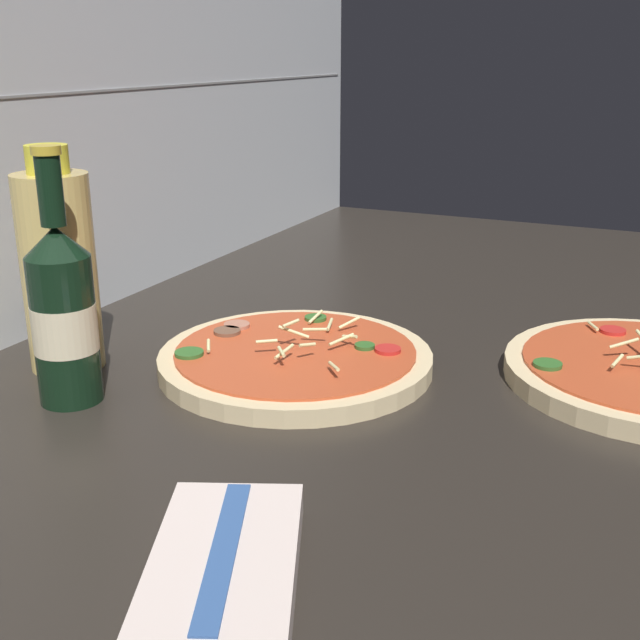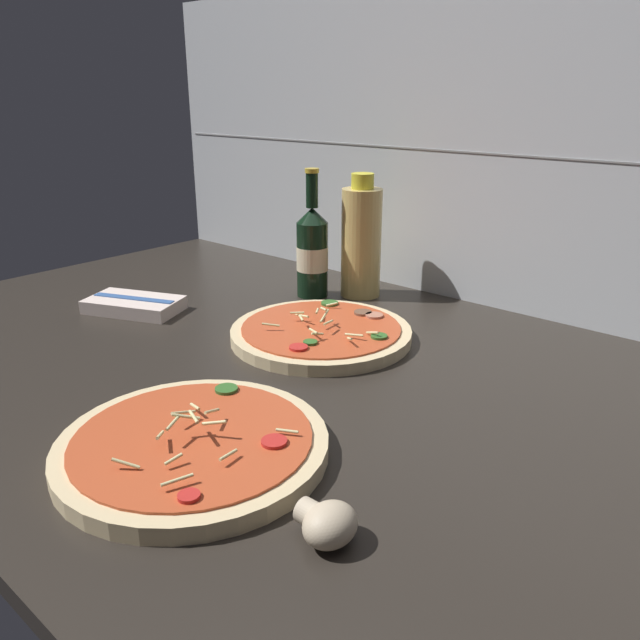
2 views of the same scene
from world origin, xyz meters
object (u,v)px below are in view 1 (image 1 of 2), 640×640
at_px(oil_bottle, 59,269).
at_px(beer_bottle, 63,312).
at_px(pizza_far, 295,359).
at_px(dish_towel, 229,568).

bearing_deg(oil_bottle, beer_bottle, -136.67).
relative_size(beer_bottle, oil_bottle, 1.04).
relative_size(pizza_far, oil_bottle, 1.24).
height_order(pizza_far, dish_towel, pizza_far).
distance_m(oil_bottle, dish_towel, 0.44).
distance_m(beer_bottle, oil_bottle, 0.10).
relative_size(beer_bottle, dish_towel, 1.29).
distance_m(pizza_far, beer_bottle, 0.24).
bearing_deg(oil_bottle, pizza_far, -67.08).
xyz_separation_m(beer_bottle, oil_bottle, (0.07, 0.06, 0.02)).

